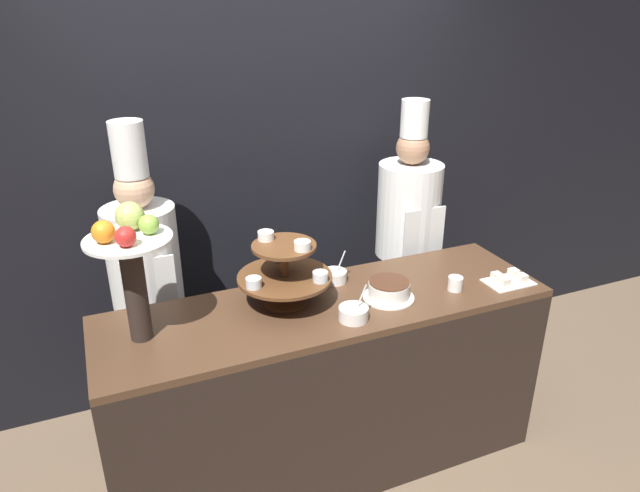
# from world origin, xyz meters

# --- Properties ---
(wall_back) EXTENTS (10.00, 0.06, 2.80)m
(wall_back) POSITION_xyz_m (0.00, 1.26, 1.40)
(wall_back) COLOR black
(wall_back) RESTS_ON ground_plane
(buffet_counter) EXTENTS (2.13, 0.62, 0.96)m
(buffet_counter) POSITION_xyz_m (0.00, 0.31, 0.48)
(buffet_counter) COLOR black
(buffet_counter) RESTS_ON ground_plane
(tiered_stand) EXTENTS (0.44, 0.44, 0.34)m
(tiered_stand) POSITION_xyz_m (-0.19, 0.38, 1.13)
(tiered_stand) COLOR brown
(tiered_stand) RESTS_ON buffet_counter
(fruit_pedestal) EXTENTS (0.34, 0.34, 0.57)m
(fruit_pedestal) POSITION_xyz_m (-0.84, 0.35, 1.33)
(fruit_pedestal) COLOR #2D231E
(fruit_pedestal) RESTS_ON buffet_counter
(cake_round) EXTENTS (0.24, 0.24, 0.09)m
(cake_round) POSITION_xyz_m (0.28, 0.24, 1.00)
(cake_round) COLOR white
(cake_round) RESTS_ON buffet_counter
(cup_white) EXTENTS (0.07, 0.07, 0.07)m
(cup_white) POSITION_xyz_m (0.62, 0.19, 0.99)
(cup_white) COLOR white
(cup_white) RESTS_ON buffet_counter
(cake_square_tray) EXTENTS (0.23, 0.16, 0.05)m
(cake_square_tray) POSITION_xyz_m (0.91, 0.15, 0.98)
(cake_square_tray) COLOR white
(cake_square_tray) RESTS_ON buffet_counter
(serving_bowl_near) EXTENTS (0.13, 0.13, 0.16)m
(serving_bowl_near) POSITION_xyz_m (0.04, 0.13, 0.99)
(serving_bowl_near) COLOR white
(serving_bowl_near) RESTS_ON buffet_counter
(serving_bowl_far) EXTENTS (0.12, 0.12, 0.16)m
(serving_bowl_far) POSITION_xyz_m (0.12, 0.50, 0.99)
(serving_bowl_far) COLOR white
(serving_bowl_far) RESTS_ON buffet_counter
(chef_left) EXTENTS (0.36, 0.36, 1.76)m
(chef_left) POSITION_xyz_m (-0.75, 0.89, 0.94)
(chef_left) COLOR #28282D
(chef_left) RESTS_ON ground_plane
(chef_center_left) EXTENTS (0.37, 0.37, 1.76)m
(chef_center_left) POSITION_xyz_m (0.77, 0.89, 0.96)
(chef_center_left) COLOR #38332D
(chef_center_left) RESTS_ON ground_plane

